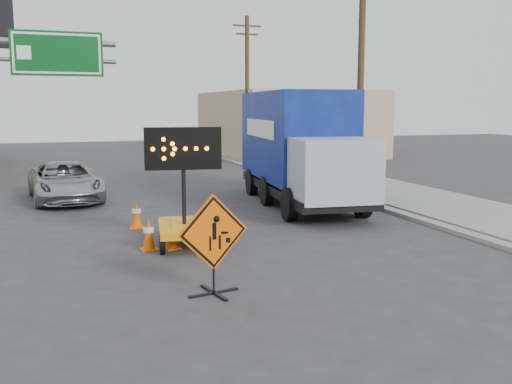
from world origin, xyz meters
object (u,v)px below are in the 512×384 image
arrow_board (184,220)px  pickup_truck (65,181)px  construction_sign (213,242)px  box_truck (299,154)px

arrow_board → pickup_truck: bearing=116.4°
construction_sign → box_truck: 10.40m
construction_sign → pickup_truck: construction_sign is taller
arrow_board → box_truck: size_ratio=0.34×
arrow_board → pickup_truck: arrow_board is taller
construction_sign → box_truck: box_truck is taller
box_truck → pickup_truck: bearing=161.9°
pickup_truck → box_truck: size_ratio=0.59×
construction_sign → pickup_truck: (-2.45, 12.44, -0.29)m
construction_sign → box_truck: bearing=45.7°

